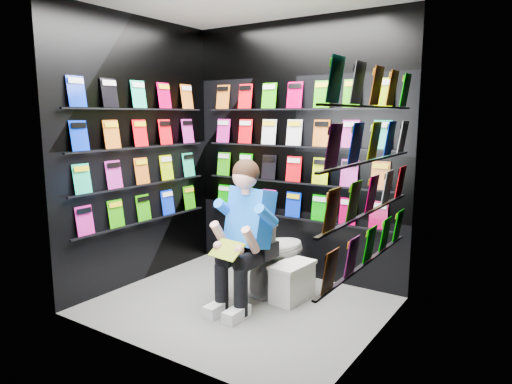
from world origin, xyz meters
The scene contains 13 objects.
floor centered at (0.00, 0.00, 0.00)m, with size 2.40×2.40×0.00m, color slate.
wall_back centered at (0.00, 1.00, 1.30)m, with size 2.40×0.04×2.60m, color black.
wall_front centered at (0.00, -1.00, 1.30)m, with size 2.40×0.04×2.60m, color black.
wall_left centered at (-1.20, 0.00, 1.30)m, with size 0.04×2.00×2.60m, color black.
wall_right centered at (1.20, 0.00, 1.30)m, with size 0.04×2.00×2.60m, color black.
comics_back centered at (0.00, 0.97, 1.31)m, with size 2.10×0.06×1.37m, color red, non-canonical shape.
comics_left centered at (-1.17, 0.00, 1.31)m, with size 0.06×1.70×1.37m, color red, non-canonical shape.
comics_right centered at (1.17, 0.00, 1.31)m, with size 0.06×1.70×1.37m, color red, non-canonical shape.
toilet centered at (0.06, 0.50, 0.37)m, with size 0.42×0.75×0.73m, color white.
longbox centered at (0.33, 0.37, 0.16)m, with size 0.23×0.42×0.32m, color white.
longbox_lid centered at (0.33, 0.37, 0.33)m, with size 0.25×0.44×0.03m, color white.
reader centered at (0.06, 0.12, 0.77)m, with size 0.52×0.76×1.40m, color blue, non-canonical shape.
held_comic centered at (0.06, -0.23, 0.58)m, with size 0.28×0.01×0.20m, color green.
Camera 1 is at (2.24, -3.09, 1.67)m, focal length 32.00 mm.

